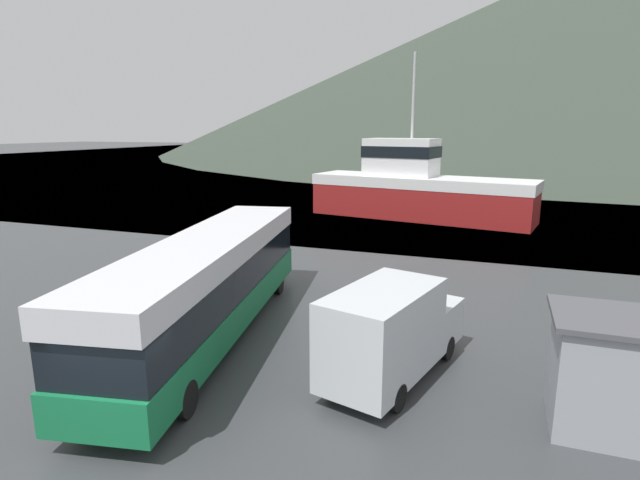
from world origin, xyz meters
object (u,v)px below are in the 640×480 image
at_px(fishing_boat, 417,188).
at_px(dock_kiosk, 628,376).
at_px(storage_bin, 131,279).
at_px(delivery_van, 392,330).
at_px(tour_bus, 210,282).
at_px(small_boat, 341,189).

height_order(fishing_boat, dock_kiosk, fishing_boat).
distance_m(fishing_boat, storage_bin, 23.34).
xyz_separation_m(delivery_van, storage_bin, (-11.52, 3.44, -0.80)).
distance_m(delivery_van, dock_kiosk, 5.43).
bearing_deg(fishing_boat, tour_bus, 4.30).
height_order(delivery_van, storage_bin, delivery_van).
xyz_separation_m(fishing_boat, storage_bin, (-8.11, -21.82, -1.71)).
height_order(tour_bus, small_boat, tour_bus).
bearing_deg(small_boat, fishing_boat, -75.38).
xyz_separation_m(tour_bus, delivery_van, (6.07, -0.78, -0.47)).
distance_m(tour_bus, delivery_van, 6.14).
relative_size(storage_bin, small_boat, 0.24).
bearing_deg(dock_kiosk, storage_bin, 166.32).
bearing_deg(dock_kiosk, fishing_boat, 108.73).
xyz_separation_m(delivery_van, small_boat, (-13.29, 37.78, -0.97)).
bearing_deg(delivery_van, tour_bus, -172.85).
xyz_separation_m(delivery_van, dock_kiosk, (5.38, -0.67, -0.03)).
relative_size(delivery_van, fishing_boat, 0.34).
bearing_deg(storage_bin, delivery_van, -16.63).
distance_m(delivery_van, storage_bin, 12.05).
bearing_deg(delivery_van, storage_bin, 177.85).
xyz_separation_m(tour_bus, dock_kiosk, (11.45, -1.45, -0.51)).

